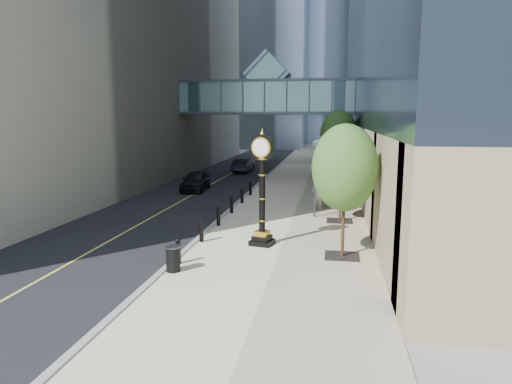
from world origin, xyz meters
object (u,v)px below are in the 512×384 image
at_px(street_clock, 262,197).
at_px(car_near, 196,181).
at_px(pedestrian, 317,194).
at_px(trash_bin, 173,260).
at_px(car_far, 244,165).

height_order(street_clock, car_near, street_clock).
bearing_deg(street_clock, pedestrian, 89.56).
height_order(trash_bin, car_far, car_far).
xyz_separation_m(street_clock, car_far, (-6.01, 26.78, -1.49)).
xyz_separation_m(street_clock, pedestrian, (2.17, 8.35, -1.24)).
bearing_deg(car_far, trash_bin, 98.87).
distance_m(street_clock, pedestrian, 8.71).
relative_size(street_clock, car_near, 1.13).
relative_size(pedestrian, car_near, 0.42).
bearing_deg(car_near, car_far, 78.78).
relative_size(street_clock, trash_bin, 5.58).
bearing_deg(car_near, street_clock, -67.25).
xyz_separation_m(street_clock, car_near, (-7.46, 14.51, -1.46)).
bearing_deg(car_far, car_near, 86.00).
distance_m(trash_bin, pedestrian, 13.37).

